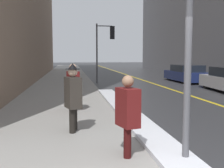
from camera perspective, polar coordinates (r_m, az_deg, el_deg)
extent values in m
cube|color=gray|center=(19.05, -9.73, 0.04)|extent=(4.00, 80.00, 0.01)
cube|color=gold|center=(19.85, 7.85, 0.28)|extent=(0.16, 80.00, 0.00)
cube|color=silver|center=(9.26, 2.93, -5.52)|extent=(0.73, 11.28, 0.10)
cube|color=slate|center=(30.17, 21.21, 14.48)|extent=(6.00, 36.00, 13.33)
cylinder|color=#515156|center=(4.97, 15.41, 13.38)|extent=(0.12, 0.12, 5.07)
cylinder|color=#515156|center=(19.74, -3.09, 6.24)|extent=(0.11, 0.11, 4.10)
cylinder|color=#515156|center=(19.94, -1.52, 11.71)|extent=(1.10, 0.13, 0.07)
cube|color=black|center=(20.00, 0.06, 10.40)|extent=(0.31, 0.22, 0.90)
sphere|color=red|center=(20.15, -0.01, 11.18)|extent=(0.19, 0.19, 0.19)
sphere|color=orange|center=(20.12, -0.01, 10.37)|extent=(0.19, 0.19, 0.19)
sphere|color=green|center=(20.10, -0.01, 9.55)|extent=(0.19, 0.19, 0.19)
cylinder|color=#340C0C|center=(5.39, 3.20, -9.91)|extent=(0.14, 0.14, 0.81)
cylinder|color=#340C0C|center=(5.15, 3.16, -10.65)|extent=(0.14, 0.14, 0.81)
cube|color=#561414|center=(5.15, 3.21, -4.76)|extent=(0.41, 0.55, 0.71)
sphere|color=#8C664C|center=(5.08, 3.24, 0.55)|extent=(0.22, 0.22, 0.22)
cylinder|color=black|center=(7.06, -7.68, -6.00)|extent=(0.15, 0.15, 0.86)
cylinder|color=black|center=(6.81, -8.07, -6.44)|extent=(0.15, 0.15, 0.86)
cube|color=#2D2823|center=(6.84, -7.94, -1.74)|extent=(0.44, 0.58, 0.75)
sphere|color=beige|center=(6.80, -8.00, 2.50)|extent=(0.23, 0.23, 0.23)
cylinder|color=black|center=(6.79, -8.00, 3.04)|extent=(0.36, 0.36, 0.01)
cone|color=black|center=(6.79, -8.01, 3.63)|extent=(0.22, 0.22, 0.14)
cylinder|color=#340C0C|center=(9.60, -7.74, -2.89)|extent=(0.15, 0.15, 0.86)
cylinder|color=#340C0C|center=(9.35, -8.02, -3.12)|extent=(0.15, 0.15, 0.86)
cube|color=#561414|center=(9.41, -7.93, 0.29)|extent=(0.44, 0.58, 0.75)
sphere|color=tan|center=(9.38, -7.97, 3.38)|extent=(0.23, 0.23, 0.23)
cube|color=black|center=(9.77, -8.52, -0.47)|extent=(0.16, 0.24, 0.28)
cylinder|color=black|center=(16.80, 18.71, 0.28)|extent=(0.29, 0.73, 0.72)
cube|color=navy|center=(20.95, 14.87, 1.65)|extent=(1.85, 4.48, 0.63)
cube|color=black|center=(20.81, 15.03, 3.14)|extent=(1.69, 2.34, 0.47)
cylinder|color=black|center=(21.94, 11.54, 1.52)|extent=(0.23, 0.61, 0.61)
cylinder|color=black|center=(22.54, 15.25, 1.54)|extent=(0.23, 0.61, 0.61)
cylinder|color=black|center=(19.38, 14.40, 0.92)|extent=(0.23, 0.61, 0.61)
cylinder|color=black|center=(20.05, 18.49, 0.95)|extent=(0.23, 0.61, 0.61)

